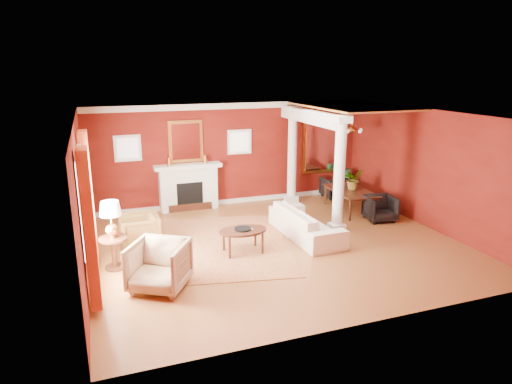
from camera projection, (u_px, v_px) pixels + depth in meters
name	position (u px, v px, depth m)	size (l,w,h in m)	color
ground	(277.00, 245.00, 10.28)	(8.00, 8.00, 0.00)	brown
room_shell	(278.00, 157.00, 9.75)	(8.04, 7.04, 2.92)	maroon
fireplace	(189.00, 187.00, 12.69)	(1.85, 0.42, 1.29)	silver
overmantel_mirror	(186.00, 141.00, 12.49)	(0.95, 0.07, 1.15)	gold
flank_window_left	(128.00, 148.00, 12.01)	(0.70, 0.07, 0.70)	silver
flank_window_right	(239.00, 142.00, 13.03)	(0.70, 0.07, 0.70)	silver
left_window	(88.00, 210.00, 8.09)	(0.21, 2.55, 2.60)	white
column_front	(339.00, 174.00, 10.73)	(0.36, 0.36, 2.80)	silver
column_back	(292.00, 154.00, 13.18)	(0.36, 0.36, 2.80)	silver
header_beam	(311.00, 117.00, 11.87)	(0.30, 3.20, 0.32)	silver
amber_ceiling	(353.00, 106.00, 12.04)	(2.30, 3.40, 0.04)	#C97F3B
dining_mirror	(322.00, 145.00, 13.95)	(1.30, 0.07, 1.70)	gold
chandelier	(352.00, 129.00, 12.27)	(0.60, 0.62, 0.75)	#B67439
crown_trim	(231.00, 106.00, 12.67)	(8.00, 0.08, 0.16)	silver
base_trim	(232.00, 201.00, 13.41)	(8.00, 0.08, 0.12)	silver
rug	(223.00, 244.00, 10.28)	(2.86, 3.82, 0.02)	maroon
sofa	(306.00, 218.00, 10.66)	(2.32, 0.68, 0.91)	white
armchair_leopard	(139.00, 230.00, 10.00)	(0.82, 0.76, 0.84)	black
armchair_stripe	(159.00, 264.00, 8.13)	(0.95, 0.89, 0.97)	tan
coffee_table	(243.00, 232.00, 9.72)	(1.04, 1.04, 0.52)	#32180E
coffee_book	(245.00, 225.00, 9.70)	(0.15, 0.02, 0.21)	#32180E
side_table	(112.00, 225.00, 8.84)	(0.56, 0.56, 1.39)	#32180E
dining_table	(352.00, 194.00, 12.57)	(1.71, 0.60, 0.95)	#32180E
dining_chair_near	(380.00, 207.00, 11.80)	(0.71, 0.66, 0.73)	black
dining_chair_far	(334.00, 186.00, 13.93)	(0.68, 0.63, 0.70)	black
green_urn	(345.00, 185.00, 14.06)	(0.36, 0.36, 0.86)	#154323
potted_plant	(354.00, 169.00, 12.46)	(0.52, 0.58, 0.45)	#26591E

